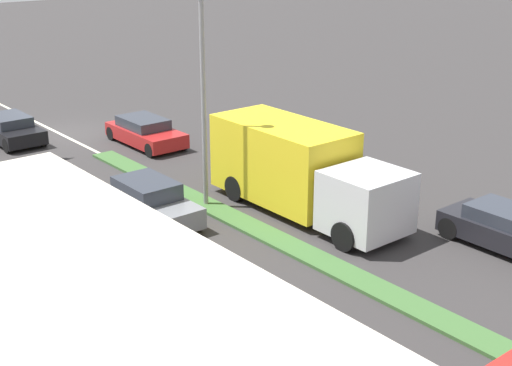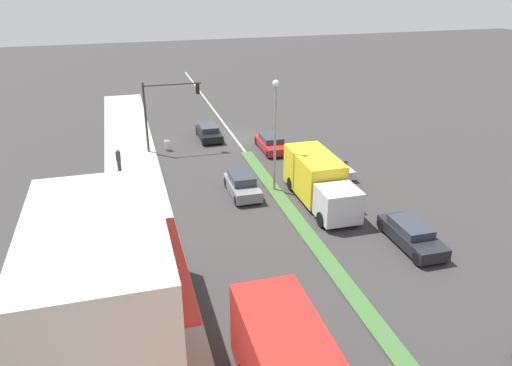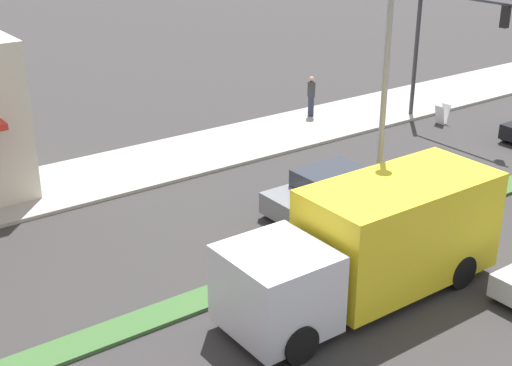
{
  "view_description": "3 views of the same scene",
  "coord_description": "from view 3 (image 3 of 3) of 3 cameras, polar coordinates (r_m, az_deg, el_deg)",
  "views": [
    {
      "loc": [
        13.06,
        30.34,
        9.05
      ],
      "look_at": [
        -0.43,
        13.76,
        1.36
      ],
      "focal_mm": 50.0,
      "sensor_mm": 36.0,
      "label": 1
    },
    {
      "loc": [
        9.38,
        40.6,
        13.98
      ],
      "look_at": [
        1.71,
        13.11,
        1.42
      ],
      "focal_mm": 35.0,
      "sensor_mm": 36.0,
      "label": 2
    },
    {
      "loc": [
        -13.05,
        25.29,
        9.54
      ],
      "look_at": [
        1.93,
        14.43,
        1.77
      ],
      "focal_mm": 50.0,
      "sensor_mm": 36.0,
      "label": 3
    }
  ],
  "objects": [
    {
      "name": "sidewalk_right",
      "position": [
        24.94,
        -17.37,
        -0.67
      ],
      "size": [
        4.0,
        73.0,
        0.12
      ],
      "primitive_type": "cube",
      "color": "#A8A399",
      "rests_on": "ground"
    },
    {
      "name": "street_lamp",
      "position": [
        19.53,
        10.32,
        8.29
      ],
      "size": [
        0.44,
        0.44,
        7.37
      ],
      "color": "gray",
      "rests_on": "median_strip"
    },
    {
      "name": "delivery_truck",
      "position": [
        17.67,
        9.3,
        -4.74
      ],
      "size": [
        2.44,
        7.5,
        2.87
      ],
      "color": "silver",
      "rests_on": "ground"
    },
    {
      "name": "ground_plane",
      "position": [
        17.73,
        -5.77,
        -9.91
      ],
      "size": [
        160.0,
        160.0,
        0.0
      ],
      "primitive_type": "plane",
      "color": "#333030"
    },
    {
      "name": "warning_aframe_sign",
      "position": [
        31.74,
        14.66,
        5.33
      ],
      "size": [
        0.45,
        0.53,
        0.84
      ],
      "color": "silver",
      "rests_on": "ground"
    },
    {
      "name": "suv_grey",
      "position": [
        22.38,
        5.63,
        -0.72
      ],
      "size": [
        1.74,
        3.86,
        1.39
      ],
      "color": "slate",
      "rests_on": "ground"
    },
    {
      "name": "pedestrian",
      "position": [
        31.36,
        4.44,
        7.01
      ],
      "size": [
        0.34,
        0.34,
        1.78
      ],
      "color": "#282D42",
      "rests_on": "sidewalk_right"
    },
    {
      "name": "traffic_signal_main",
      "position": [
        30.81,
        14.85,
        11.48
      ],
      "size": [
        4.59,
        0.34,
        5.6
      ],
      "color": "#333338",
      "rests_on": "sidewalk_right"
    }
  ]
}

